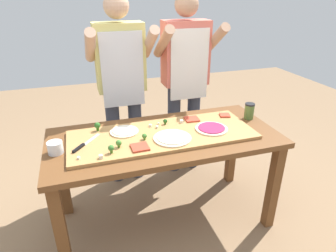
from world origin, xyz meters
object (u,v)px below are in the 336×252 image
Objects in this scene: pizza_whole_cheese_artichoke at (172,138)px; pizza_whole_beet_magenta at (211,128)px; cheese_crumble_d at (150,125)px; broccoli_floret_front_left at (111,148)px; broccoli_floret_front_right at (97,126)px; pizza_slice_far_left at (225,115)px; pizza_slice_near_right at (192,119)px; chefs_knife at (83,145)px; pizza_whole_white_garlic at (124,131)px; broccoli_floret_center_left at (119,143)px; prep_table at (165,148)px; broccoli_floret_back_left at (144,136)px; pizza_slice_center at (140,147)px; broccoli_floret_front_mid at (165,121)px; cook_left at (121,79)px; cheese_crumble_c at (101,157)px; cheese_crumble_a at (79,158)px; cheese_crumble_b at (158,124)px; flour_cup at (55,148)px; sauce_jar at (249,111)px; cook_right at (185,73)px; cheese_crumble_e at (157,127)px; cheese_crumble_f at (181,121)px.

pizza_whole_beet_magenta is (0.31, 0.05, 0.00)m from pizza_whole_cheese_artichoke.
broccoli_floret_front_left is at bearing -137.61° from cheese_crumble_d.
broccoli_floret_front_right is 0.35m from broccoli_floret_front_left.
pizza_slice_far_left is 0.28m from pizza_slice_near_right.
pizza_whole_cheese_artichoke is at bearing -7.70° from chefs_knife.
broccoli_floret_center_left is (-0.07, -0.20, 0.02)m from pizza_whole_white_garlic.
broccoli_floret_front_left reaches higher than prep_table.
broccoli_floret_back_left is at bearing 25.64° from broccoli_floret_front_left.
prep_table is 0.58m from pizza_slice_far_left.
pizza_slice_center is 0.57m from pizza_slice_near_right.
pizza_whole_cheese_artichoke is 1.10× the size of pizza_whole_beet_magenta.
prep_table is 25.62× the size of broccoli_floret_front_right.
prep_table is 0.21m from broccoli_floret_front_mid.
cook_left reaches higher than pizza_slice_center.
broccoli_floret_front_right is 0.04× the size of cook_left.
cheese_crumble_c is (-0.80, -0.16, 0.00)m from pizza_whole_beet_magenta.
cheese_crumble_a is 0.13m from cheese_crumble_c.
chefs_knife is at bearing -168.01° from pizza_slice_near_right.
cheese_crumble_a reaches higher than pizza_slice_near_right.
cheese_crumble_b is at bearing 55.89° from pizza_slice_center.
broccoli_floret_front_left is 0.36m from flour_cup.
broccoli_floret_front_mid is at bearing 147.62° from pizza_whole_beet_magenta.
pizza_whole_white_garlic is 3.21× the size of broccoli_floret_front_right.
broccoli_floret_front_left reaches higher than chefs_knife.
cheese_crumble_b is at bearing 53.07° from broccoli_floret_back_left.
broccoli_floret_front_left reaches higher than pizza_whole_beet_magenta.
flour_cup is at bearing -167.00° from cheese_crumble_d.
cheese_crumble_a is 1.34m from sauce_jar.
cheese_crumble_d reaches higher than chefs_knife.
pizza_whole_beet_magenta is 2.45× the size of flour_cup.
chefs_knife and pizza_whole_white_garlic have the same top height.
sauce_jar is at bearing 14.81° from pizza_whole_cheese_artichoke.
prep_table is at bearing -74.65° from cook_left.
cook_right is at bearing 46.18° from broccoli_floret_front_left.
cheese_crumble_b is 0.01× the size of cook_left.
flour_cup reaches higher than broccoli_floret_center_left.
broccoli_floret_back_left is at bearing -115.75° from cheese_crumble_d.
broccoli_floret_front_left is at bearing -144.61° from cheese_crumble_e.
cheese_crumble_e is 0.74m from cook_right.
cheese_crumble_f reaches higher than pizza_slice_center.
broccoli_floret_back_left is (-0.18, 0.05, 0.02)m from pizza_whole_cheese_artichoke.
broccoli_floret_front_left is at bearing -167.36° from sauce_jar.
cheese_crumble_a is (-0.61, -0.08, 0.00)m from pizza_whole_cheese_artichoke.
pizza_slice_center is at bearing -142.87° from prep_table.
broccoli_floret_front_left is 3.34× the size of cheese_crumble_e.
flour_cup is 0.89m from cook_left.
chefs_knife is 10.55× the size of cheese_crumble_f.
cheese_crumble_f is (-0.09, -0.03, 0.00)m from pizza_slice_near_right.
cook_right is (1.12, 0.68, 0.21)m from flour_cup.
broccoli_floret_front_mid is 0.78m from flour_cup.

